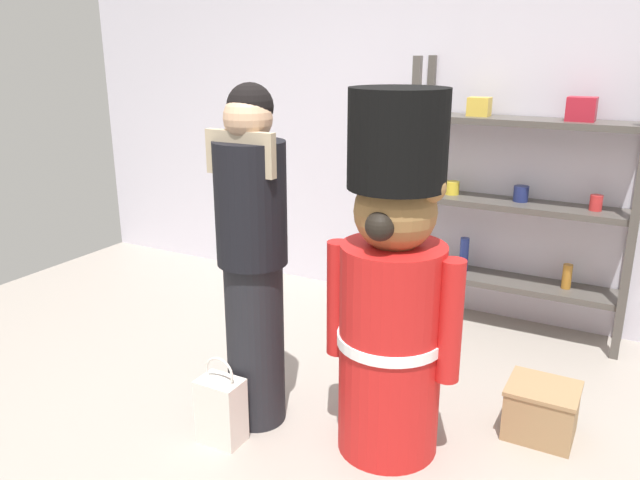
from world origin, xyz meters
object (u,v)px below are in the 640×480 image
person_shopper (252,255)px  display_crate (541,410)px  teddy_bear_guard (392,291)px  merchandise_shelf (520,199)px  shopping_bag (221,409)px

person_shopper → display_crate: person_shopper is taller
teddy_bear_guard → person_shopper: person_shopper is taller
merchandise_shelf → teddy_bear_guard: 1.66m
teddy_bear_guard → merchandise_shelf: bearing=82.5°
merchandise_shelf → shopping_bag: bearing=-115.2°
merchandise_shelf → display_crate: size_ratio=5.35×
shopping_bag → display_crate: shopping_bag is taller
merchandise_shelf → shopping_bag: (-0.94, -1.99, -0.73)m
teddy_bear_guard → shopping_bag: size_ratio=3.76×
merchandise_shelf → shopping_bag: merchandise_shelf is taller
shopping_bag → display_crate: size_ratio=1.34×
person_shopper → shopping_bag: bearing=-99.5°
merchandise_shelf → person_shopper: merchandise_shelf is taller
merchandise_shelf → display_crate: merchandise_shelf is taller
teddy_bear_guard → shopping_bag: bearing=-154.4°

